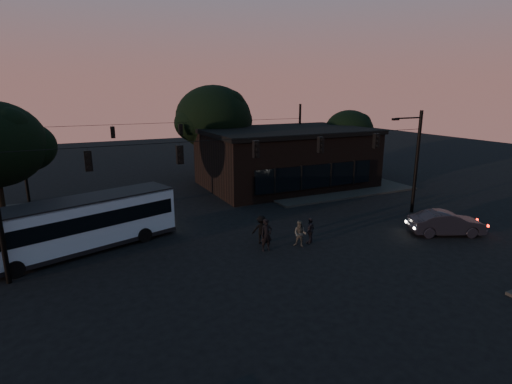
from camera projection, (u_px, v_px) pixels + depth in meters
name	position (u px, v px, depth m)	size (l,w,h in m)	color
ground	(289.00, 264.00, 20.91)	(120.00, 120.00, 0.00)	black
sidewalk_far_right	(323.00, 185.00, 38.19)	(14.00, 10.00, 0.15)	black
sidewalk_far_left	(7.00, 223.00, 27.15)	(14.00, 10.00, 0.15)	black
building	(286.00, 157.00, 37.99)	(15.40, 10.41, 5.40)	black
tree_behind	(214.00, 118.00, 40.26)	(7.60, 7.60, 9.43)	black
tree_right	(349.00, 131.00, 43.10)	(5.20, 5.20, 6.86)	black
signal_rig_near	(256.00, 168.00, 23.30)	(26.24, 0.30, 7.50)	black
signal_rig_far	(181.00, 142.00, 37.31)	(26.24, 0.30, 7.50)	black
bus	(81.00, 222.00, 22.31)	(10.95, 5.61, 3.01)	#A0B4CC
car	(446.00, 223.00, 25.10)	(1.57, 4.51, 1.49)	black
pedestrian_a	(266.00, 235.00, 22.50)	(0.68, 0.45, 1.87)	black
pedestrian_b	(300.00, 234.00, 23.11)	(0.76, 0.59, 1.57)	#3B3B35
pedestrian_c	(310.00, 231.00, 23.62)	(0.93, 0.39, 1.58)	black
pedestrian_d	(261.00, 229.00, 23.61)	(1.11, 0.64, 1.72)	black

